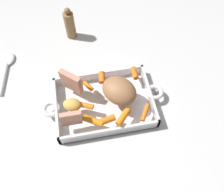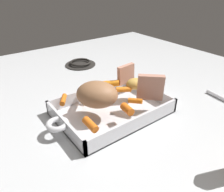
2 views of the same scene
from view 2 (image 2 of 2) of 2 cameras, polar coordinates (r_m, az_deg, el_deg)
name	(u,v)px [view 2 (image 2 of 2)]	position (r m, az deg, el deg)	size (l,w,h in m)	color
ground_plane	(112,113)	(0.71, -0.02, -4.47)	(1.66, 1.66, 0.00)	silver
roasting_dish	(112,109)	(0.70, -0.02, -3.46)	(0.44, 0.24, 0.05)	silver
pork_roast	(98,95)	(0.63, -3.79, 0.29)	(0.12, 0.10, 0.08)	#9A6945
roast_slice_thick	(126,74)	(0.78, 3.73, 5.85)	(0.02, 0.07, 0.07)	tan
roast_slice_outer	(150,87)	(0.68, 10.21, 2.28)	(0.02, 0.08, 0.08)	tan
baby_carrot_northeast	(63,100)	(0.68, -12.83, -0.94)	(0.02, 0.02, 0.06)	orange
baby_carrot_southwest	(84,91)	(0.71, -7.44, 1.24)	(0.02, 0.02, 0.07)	orange
baby_carrot_short	(90,125)	(0.56, -5.78, -7.57)	(0.02, 0.02, 0.05)	orange
baby_carrot_northwest	(124,89)	(0.73, 3.09, 1.75)	(0.02, 0.02, 0.05)	orange
baby_carrot_center_left	(127,109)	(0.62, 4.07, -3.51)	(0.02, 0.02, 0.04)	orange
baby_carrot_center_right	(135,101)	(0.66, 6.22, -1.29)	(0.02, 0.02, 0.04)	orange
baby_carrot_long	(96,87)	(0.74, -4.34, 2.31)	(0.02, 0.02, 0.05)	orange
baby_carrot_southeast	(109,84)	(0.76, -0.73, 3.29)	(0.02, 0.02, 0.07)	orange
potato_corner	(135,84)	(0.74, 6.11, 3.26)	(0.06, 0.05, 0.04)	gold
stove_burner_rear	(80,63)	(1.10, -8.43, 8.57)	(0.15, 0.15, 0.02)	#282623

